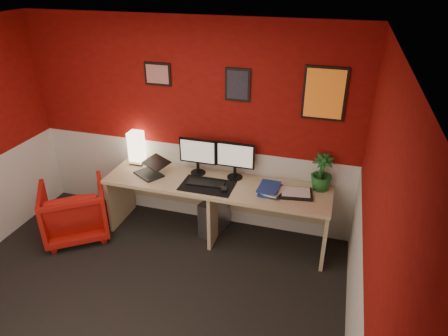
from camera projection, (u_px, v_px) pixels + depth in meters
ground at (128, 313)px, 3.83m from camera, size 4.00×3.50×0.01m
ceiling at (87, 43)px, 2.68m from camera, size 4.00×3.50×0.01m
wall_back at (189, 126)px, 4.74m from camera, size 4.00×0.01×2.50m
wall_right at (370, 246)px, 2.75m from camera, size 0.01×3.50×2.50m
wainscot_back at (191, 182)px, 5.08m from camera, size 4.00×0.01×1.00m
wainscot_right at (353, 323)px, 3.09m from camera, size 0.01×3.50×1.00m
desk at (216, 210)px, 4.74m from camera, size 2.60×0.65×0.73m
shoji_lamp at (137, 149)px, 4.95m from camera, size 0.16×0.16×0.40m
laptop at (148, 167)px, 4.71m from camera, size 0.40×0.37×0.22m
monitor_left at (197, 151)px, 4.67m from camera, size 0.45×0.06×0.58m
monitor_right at (235, 155)px, 4.56m from camera, size 0.45×0.06×0.58m
desk_mat at (207, 186)px, 4.52m from camera, size 0.60×0.38×0.01m
keyboard at (206, 183)px, 4.55m from camera, size 0.43×0.16×0.02m
mouse at (224, 189)px, 4.42m from camera, size 0.08×0.11×0.03m
book_bottom at (260, 189)px, 4.43m from camera, size 0.23×0.31×0.03m
book_middle at (265, 188)px, 4.40m from camera, size 0.26×0.31×0.02m
book_top at (259, 186)px, 4.40m from camera, size 0.23×0.31×0.03m
zen_tray at (296, 193)px, 4.35m from camera, size 0.38×0.30×0.03m
potted_plant at (322, 172)px, 4.37m from camera, size 0.26×0.26×0.42m
pc_tower at (215, 215)px, 4.91m from camera, size 0.30×0.48×0.45m
armchair at (75, 210)px, 4.79m from camera, size 1.01×1.02×0.67m
art_left at (158, 74)px, 4.54m from camera, size 0.32×0.02×0.26m
art_center at (238, 85)px, 4.33m from camera, size 0.28×0.02×0.36m
art_right at (324, 94)px, 4.10m from camera, size 0.44×0.02×0.56m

